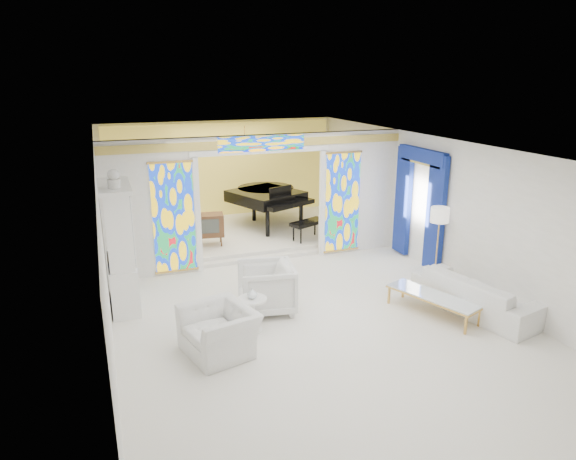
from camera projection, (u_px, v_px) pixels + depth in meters
name	position (u px, v px, depth m)	size (l,w,h in m)	color
floor	(292.00, 293.00, 10.48)	(12.00, 12.00, 0.00)	white
ceiling	(292.00, 146.00, 9.61)	(7.00, 12.00, 0.02)	silver
wall_back	(221.00, 171.00, 15.43)	(7.00, 0.02, 3.00)	white
wall_front	(525.00, 393.00, 4.66)	(7.00, 0.02, 3.00)	white
wall_left	(103.00, 242.00, 8.88)	(0.02, 12.00, 3.00)	white
wall_right	(441.00, 207.00, 11.21)	(0.02, 12.00, 3.00)	white
partition_wall	(261.00, 194.00, 11.79)	(7.00, 0.22, 3.00)	white
stained_glass_left	(174.00, 218.00, 11.13)	(0.90, 0.04, 2.40)	gold
stained_glass_right	(342.00, 202.00, 12.48)	(0.90, 0.04, 2.40)	gold
stained_glass_transom	(262.00, 143.00, 11.36)	(2.00, 0.04, 0.34)	gold
alcove_platform	(239.00, 233.00, 14.14)	(6.80, 3.80, 0.18)	white
gold_curtain_back	(222.00, 172.00, 15.33)	(6.70, 0.10, 2.90)	#F3DA54
chandelier	(245.00, 144.00, 13.40)	(0.48, 0.48, 0.30)	gold
blue_drapes	(419.00, 197.00, 11.78)	(0.14, 1.85, 2.65)	navy
china_cabinet	(120.00, 248.00, 9.61)	(0.56, 1.46, 2.72)	white
armchair_left	(219.00, 331.00, 8.16)	(1.14, 1.00, 0.74)	white
armchair_right	(266.00, 288.00, 9.58)	(0.99, 1.02, 0.93)	white
sofa	(476.00, 294.00, 9.59)	(2.43, 0.95, 0.71)	white
side_table	(252.00, 310.00, 8.81)	(0.59, 0.59, 0.62)	white
vase	(252.00, 293.00, 8.72)	(0.17, 0.17, 0.18)	white
coffee_table	(433.00, 297.00, 9.45)	(1.13, 1.84, 0.39)	white
floor_lamp	(440.00, 218.00, 10.82)	(0.51, 0.51, 1.61)	gold
grand_piano	(267.00, 196.00, 14.45)	(2.29, 3.46, 1.23)	black
tv_console	(210.00, 225.00, 12.74)	(0.75, 0.57, 0.80)	#55311E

